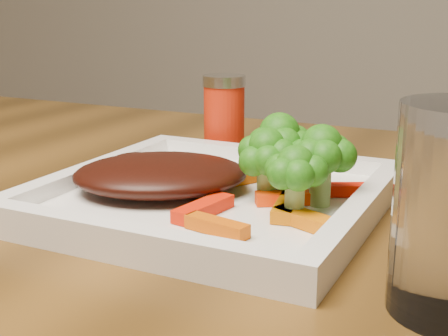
% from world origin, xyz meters
% --- Properties ---
extents(plate, '(0.27, 0.27, 0.01)m').
position_xyz_m(plate, '(0.20, 0.16, 0.76)').
color(plate, white).
rests_on(plate, dining_table).
extents(steak, '(0.19, 0.18, 0.03)m').
position_xyz_m(steak, '(0.16, 0.15, 0.78)').
color(steak, black).
rests_on(steak, plate).
extents(broccoli_0, '(0.08, 0.08, 0.07)m').
position_xyz_m(broccoli_0, '(0.25, 0.19, 0.80)').
color(broccoli_0, '#106412').
rests_on(broccoli_0, plate).
extents(broccoli_1, '(0.07, 0.07, 0.06)m').
position_xyz_m(broccoli_1, '(0.29, 0.17, 0.79)').
color(broccoli_1, '#1B7012').
rests_on(broccoli_1, plate).
extents(broccoli_2, '(0.07, 0.07, 0.06)m').
position_xyz_m(broccoli_2, '(0.29, 0.13, 0.79)').
color(broccoli_2, '#3D7213').
rests_on(broccoli_2, plate).
extents(broccoli_3, '(0.07, 0.07, 0.06)m').
position_xyz_m(broccoli_3, '(0.25, 0.17, 0.79)').
color(broccoli_3, '#2B5E0F').
rests_on(broccoli_3, plate).
extents(carrot_0, '(0.05, 0.02, 0.01)m').
position_xyz_m(carrot_0, '(0.25, 0.08, 0.77)').
color(carrot_0, '#CD5103').
rests_on(carrot_0, plate).
extents(carrot_1, '(0.06, 0.04, 0.01)m').
position_xyz_m(carrot_1, '(0.30, 0.12, 0.77)').
color(carrot_1, '#D86803').
rests_on(carrot_1, plate).
extents(carrot_2, '(0.03, 0.06, 0.01)m').
position_xyz_m(carrot_2, '(0.22, 0.11, 0.77)').
color(carrot_2, red).
rests_on(carrot_2, plate).
extents(carrot_3, '(0.05, 0.03, 0.01)m').
position_xyz_m(carrot_3, '(0.31, 0.21, 0.77)').
color(carrot_3, '#FF1904').
rests_on(carrot_3, plate).
extents(carrot_4, '(0.04, 0.06, 0.01)m').
position_xyz_m(carrot_4, '(0.21, 0.21, 0.77)').
color(carrot_4, '#D85603').
rests_on(carrot_4, plate).
extents(carrot_5, '(0.03, 0.06, 0.01)m').
position_xyz_m(carrot_5, '(0.28, 0.14, 0.77)').
color(carrot_5, '#D06903').
rests_on(carrot_5, plate).
extents(carrot_6, '(0.05, 0.04, 0.01)m').
position_xyz_m(carrot_6, '(0.27, 0.16, 0.77)').
color(carrot_6, '#FD3B04').
rests_on(carrot_6, plate).
extents(spice_shaker, '(0.05, 0.05, 0.09)m').
position_xyz_m(spice_shaker, '(0.13, 0.33, 0.80)').
color(spice_shaker, red).
rests_on(spice_shaker, dining_table).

